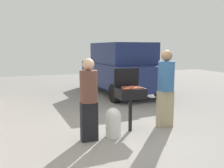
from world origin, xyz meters
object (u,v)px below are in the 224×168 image
Objects in this scene: hot_dog_3 at (124,87)px; person_left at (89,97)px; hot_dog_7 at (129,88)px; propane_tank at (113,122)px; hot_dog_4 at (129,88)px; hot_dog_9 at (141,88)px; hot_dog_8 at (125,89)px; person_right at (166,86)px; hot_dog_1 at (128,89)px; hot_dog_5 at (130,87)px; hot_dog_10 at (134,88)px; parked_minivan at (121,68)px; hot_dog_13 at (126,89)px; hot_dog_2 at (135,87)px; hot_dog_11 at (134,89)px; bbq_grill at (130,95)px; hot_dog_0 at (137,87)px; hot_dog_6 at (132,86)px; hot_dog_12 at (137,88)px.

person_left is at bearing -160.59° from hot_dog_3.
hot_dog_7 is 0.21× the size of propane_tank.
hot_dog_9 is (0.21, -0.16, 0.00)m from hot_dog_4.
hot_dog_8 is 0.07× the size of person_right.
hot_dog_1 is 0.27m from hot_dog_5.
hot_dog_1 is 1.00× the size of hot_dog_10.
hot_dog_4 is 4.49m from parked_minivan.
hot_dog_2 is at bearing 28.98° from hot_dog_13.
bbq_grill is at bearing 91.47° from hot_dog_11.
hot_dog_6 is (-0.09, 0.06, 0.00)m from hot_dog_0.
hot_dog_8 is at bearing 99.29° from hot_dog_13.
hot_dog_5 is 1.09m from person_left.
hot_dog_1 is at bearing -126.63° from hot_dog_7.
hot_dog_6 is 1.00× the size of hot_dog_9.
bbq_grill reaches higher than propane_tank.
hot_dog_0 is 1.22m from person_left.
propane_tank is at bearing 62.86° from parked_minivan.
hot_dog_13 is 0.21× the size of propane_tank.
hot_dog_8 and hot_dog_13 have the same top height.
hot_dog_5 is at bearing 68.18° from bbq_grill.
hot_dog_12 is at bearing -86.91° from hot_dog_6.
hot_dog_6 is (0.20, 0.03, 0.00)m from hot_dog_3.
hot_dog_8 is 0.73m from propane_tank.
hot_dog_0 and hot_dog_4 have the same top height.
hot_dog_11 is (0.13, -0.03, 0.00)m from hot_dog_1.
hot_dog_5 is 0.29m from hot_dog_9.
hot_dog_10 is at bearing -98.63° from hot_dog_6.
hot_dog_5 and hot_dog_12 have the same top height.
hot_dog_6 reaches higher than propane_tank.
hot_dog_1 is at bearing 66.52° from parked_minivan.
hot_dog_3 and hot_dog_10 have the same top height.
hot_dog_9 is at bearing -1.85° from hot_dog_11.
hot_dog_9 is at bearing -0.85° from hot_dog_13.
hot_dog_6 reaches higher than bbq_grill.
hot_dog_8 is (-0.36, -0.17, 0.00)m from hot_dog_0.
hot_dog_10 is 1.08m from person_left.
hot_dog_5 is 1.00× the size of hot_dog_6.
hot_dog_13 is at bearing -132.37° from hot_dog_6.
hot_dog_12 is at bearing -95.18° from hot_dog_2.
hot_dog_9 is 0.73m from person_right.
hot_dog_1 and hot_dog_7 have the same top height.
hot_dog_3 is 1.00m from person_right.
hot_dog_5 is at bearing 117.26° from hot_dog_9.
person_left is (-1.11, -0.11, -0.09)m from hot_dog_12.
hot_dog_6 is at bearing 9.07° from hot_dog_3.
hot_dog_1 is 1.02m from person_right.
hot_dog_10 is 1.00× the size of hot_dog_11.
bbq_grill is 0.26m from hot_dog_8.
hot_dog_1 is 0.07× the size of person_right.
hot_dog_3 is at bearing 65.63° from parked_minivan.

